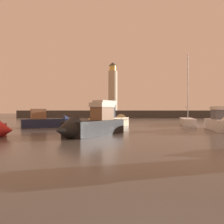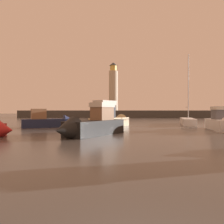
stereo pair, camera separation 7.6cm
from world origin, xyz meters
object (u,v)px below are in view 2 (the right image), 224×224
at_px(lighthouse, 113,88).
at_px(motorboat_2, 90,125).
at_px(motorboat_4, 224,123).
at_px(motorboat_5, 112,118).
at_px(sailboat_moored, 188,121).
at_px(motorboat_0, 52,121).

height_order(lighthouse, motorboat_2, lighthouse).
xyz_separation_m(motorboat_4, motorboat_5, (-12.73, 6.14, 0.32)).
bearing_deg(motorboat_5, motorboat_4, -25.76).
bearing_deg(motorboat_4, lighthouse, 107.62).
bearing_deg(motorboat_5, sailboat_moored, 18.53).
height_order(motorboat_0, motorboat_5, motorboat_5).
relative_size(motorboat_0, sailboat_moored, 0.70).
bearing_deg(motorboat_0, motorboat_4, -13.27).
relative_size(lighthouse, motorboat_0, 1.98).
bearing_deg(sailboat_moored, motorboat_2, -131.73).
xyz_separation_m(motorboat_0, motorboat_4, (20.96, -4.94, 0.09)).
distance_m(lighthouse, motorboat_2, 49.20).
relative_size(motorboat_2, sailboat_moored, 0.73).
distance_m(motorboat_4, motorboat_5, 14.14).
xyz_separation_m(lighthouse, motorboat_4, (13.80, -43.45, -8.56)).
bearing_deg(motorboat_4, motorboat_2, -160.77).
bearing_deg(lighthouse, sailboat_moored, -68.78).
relative_size(lighthouse, motorboat_2, 1.89).
xyz_separation_m(motorboat_5, sailboat_moored, (11.87, 3.98, -0.62)).
bearing_deg(lighthouse, motorboat_2, -90.65).
height_order(lighthouse, motorboat_0, lighthouse).
distance_m(motorboat_2, sailboat_moored, 20.27).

